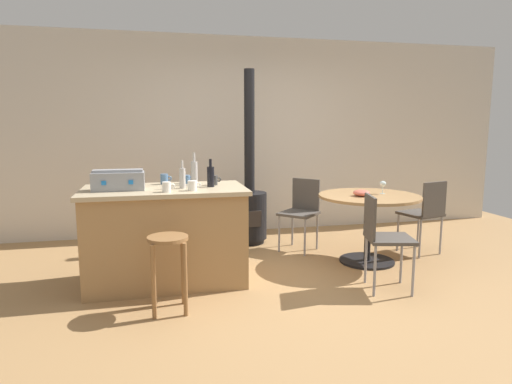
% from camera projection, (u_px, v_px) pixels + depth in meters
% --- Properties ---
extents(ground_plane, '(8.80, 8.80, 0.00)m').
position_uv_depth(ground_plane, '(291.00, 287.00, 4.15)').
color(ground_plane, '#A37A4C').
extents(back_wall, '(8.00, 0.10, 2.70)m').
position_uv_depth(back_wall, '(242.00, 136.00, 6.20)').
color(back_wall, beige).
rests_on(back_wall, ground_plane).
extents(kitchen_island, '(1.52, 0.84, 0.92)m').
position_uv_depth(kitchen_island, '(166.00, 235.00, 4.22)').
color(kitchen_island, '#A37A4C').
rests_on(kitchen_island, ground_plane).
extents(wooden_stool, '(0.33, 0.33, 0.63)m').
position_uv_depth(wooden_stool, '(168.00, 257.00, 3.55)').
color(wooden_stool, olive).
rests_on(wooden_stool, ground_plane).
extents(dining_table, '(1.09, 1.09, 0.76)m').
position_uv_depth(dining_table, '(369.00, 211.00, 4.82)').
color(dining_table, black).
rests_on(dining_table, ground_plane).
extents(folding_chair_near, '(0.57, 0.57, 0.86)m').
position_uv_depth(folding_chair_near, '(301.00, 209.00, 5.34)').
color(folding_chair_near, '#47423D').
rests_on(folding_chair_near, ground_plane).
extents(folding_chair_far, '(0.48, 0.48, 0.88)m').
position_uv_depth(folding_chair_far, '(382.00, 234.00, 4.02)').
color(folding_chair_far, '#47423D').
rests_on(folding_chair_far, ground_plane).
extents(folding_chair_left, '(0.49, 0.49, 0.87)m').
position_uv_depth(folding_chair_left, '(425.00, 211.00, 5.13)').
color(folding_chair_left, '#47423D').
rests_on(folding_chair_left, ground_plane).
extents(wood_stove, '(0.44, 0.45, 2.19)m').
position_uv_depth(wood_stove, '(250.00, 203.00, 5.64)').
color(wood_stove, black).
rests_on(wood_stove, ground_plane).
extents(toolbox, '(0.46, 0.21, 0.19)m').
position_uv_depth(toolbox, '(118.00, 180.00, 4.00)').
color(toolbox, gray).
rests_on(toolbox, kitchen_island).
extents(bottle_0, '(0.07, 0.07, 0.32)m').
position_uv_depth(bottle_0, '(194.00, 172.00, 4.35)').
color(bottle_0, '#B7B2AD').
rests_on(bottle_0, kitchen_island).
extents(bottle_1, '(0.06, 0.06, 0.26)m').
position_uv_depth(bottle_1, '(182.00, 178.00, 4.12)').
color(bottle_1, '#B7B2AD').
rests_on(bottle_1, kitchen_island).
extents(bottle_2, '(0.07, 0.07, 0.27)m').
position_uv_depth(bottle_2, '(211.00, 176.00, 4.21)').
color(bottle_2, black).
rests_on(bottle_2, kitchen_island).
extents(cup_0, '(0.11, 0.08, 0.10)m').
position_uv_depth(cup_0, '(165.00, 179.00, 4.40)').
color(cup_0, '#4C7099').
rests_on(cup_0, kitchen_island).
extents(cup_1, '(0.11, 0.08, 0.09)m').
position_uv_depth(cup_1, '(167.00, 187.00, 3.90)').
color(cup_1, white).
rests_on(cup_1, kitchen_island).
extents(cup_2, '(0.12, 0.08, 0.09)m').
position_uv_depth(cup_2, '(193.00, 186.00, 3.98)').
color(cup_2, white).
rests_on(cup_2, kitchen_island).
extents(cup_3, '(0.12, 0.08, 0.08)m').
position_uv_depth(cup_3, '(186.00, 179.00, 4.46)').
color(cup_3, '#4C7099').
rests_on(cup_3, kitchen_island).
extents(cup_4, '(0.11, 0.07, 0.09)m').
position_uv_depth(cup_4, '(214.00, 180.00, 4.35)').
color(cup_4, '#383838').
rests_on(cup_4, kitchen_island).
extents(wine_glass, '(0.07, 0.07, 0.14)m').
position_uv_depth(wine_glass, '(383.00, 184.00, 4.86)').
color(wine_glass, silver).
rests_on(wine_glass, dining_table).
extents(serving_bowl, '(0.18, 0.18, 0.07)m').
position_uv_depth(serving_bowl, '(362.00, 193.00, 4.71)').
color(serving_bowl, '#DB6651').
rests_on(serving_bowl, dining_table).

